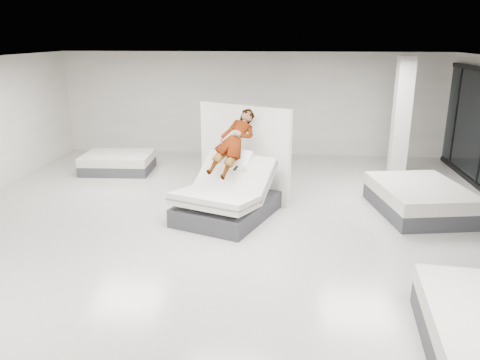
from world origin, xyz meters
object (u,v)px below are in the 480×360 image
at_px(flat_bed_right_far, 419,199).
at_px(column, 401,120).
at_px(person, 234,154).
at_px(flat_bed_left_far, 118,163).
at_px(hero_bed, 227,199).
at_px(remote, 236,168).
at_px(divider_panel, 244,153).

distance_m(flat_bed_right_far, column, 2.77).
height_order(person, flat_bed_left_far, person).
height_order(hero_bed, flat_bed_left_far, hero_bed).
bearing_deg(person, flat_bed_right_far, 26.63).
bearing_deg(flat_bed_right_far, flat_bed_left_far, 161.54).
height_order(remote, divider_panel, divider_panel).
xyz_separation_m(remote, divider_panel, (0.05, 1.36, -0.01)).
distance_m(person, flat_bed_left_far, 4.71).
bearing_deg(hero_bed, flat_bed_left_far, 137.40).
xyz_separation_m(remote, flat_bed_left_far, (-3.65, 3.28, -0.85)).
xyz_separation_m(divider_panel, column, (3.89, 1.85, 0.51)).
height_order(hero_bed, divider_panel, divider_panel).
bearing_deg(person, column, 56.38).
bearing_deg(column, person, -145.12).
bearing_deg(column, flat_bed_right_far, -91.20).
distance_m(hero_bed, person, 0.96).
distance_m(person, flat_bed_right_far, 4.11).
height_order(hero_bed, column, column).
height_order(person, column, column).
distance_m(divider_panel, flat_bed_left_far, 4.26).
xyz_separation_m(person, flat_bed_left_far, (-3.58, 2.88, -1.05)).
xyz_separation_m(remote, flat_bed_right_far, (3.89, 0.76, -0.80)).
bearing_deg(column, remote, -140.87).
xyz_separation_m(person, remote, (0.08, -0.41, -0.20)).
height_order(flat_bed_left_far, column, column).
bearing_deg(flat_bed_left_far, hero_bed, -42.60).
bearing_deg(flat_bed_right_far, remote, -168.91).
distance_m(hero_bed, remote, 0.74).
distance_m(remote, flat_bed_right_far, 4.05).
bearing_deg(flat_bed_right_far, hero_bed, -170.82).
distance_m(remote, divider_panel, 1.36).
distance_m(flat_bed_left_far, column, 7.72).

